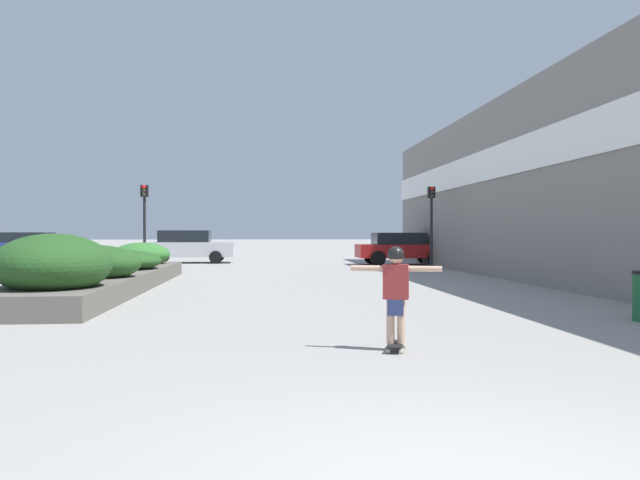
# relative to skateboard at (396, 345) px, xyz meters

# --- Properties ---
(building_wall_right) EXTENTS (0.67, 36.03, 6.00)m
(building_wall_right) POSITION_rel_skateboard_xyz_m (6.35, 8.28, 2.94)
(building_wall_right) COLOR gray
(building_wall_right) RESTS_ON ground_plane
(planter_box) EXTENTS (2.27, 12.60, 1.48)m
(planter_box) POSITION_rel_skateboard_xyz_m (-5.72, 8.63, 0.49)
(planter_box) COLOR #605B54
(planter_box) RESTS_ON ground_plane
(skateboard) EXTENTS (0.35, 0.61, 0.09)m
(skateboard) POSITION_rel_skateboard_xyz_m (0.00, 0.00, 0.00)
(skateboard) COLOR black
(skateboard) RESTS_ON ground_plane
(skateboarder) EXTENTS (1.12, 0.41, 1.23)m
(skateboarder) POSITION_rel_skateboard_xyz_m (0.00, 0.00, 0.77)
(skateboarder) COLOR tan
(skateboarder) RESTS_ON skateboard
(car_leftmost) EXTENTS (4.52, 2.03, 1.63)m
(car_leftmost) POSITION_rel_skateboard_xyz_m (-5.43, 23.99, 0.78)
(car_leftmost) COLOR #BCBCC1
(car_leftmost) RESTS_ON ground_plane
(car_center_left) EXTENTS (4.73, 2.01, 1.54)m
(car_center_left) POSITION_rel_skateboard_xyz_m (-13.79, 24.69, 0.74)
(car_center_left) COLOR navy
(car_center_left) RESTS_ON ground_plane
(car_center_right) EXTENTS (4.24, 2.07, 1.52)m
(car_center_right) POSITION_rel_skateboard_xyz_m (4.83, 21.21, 0.74)
(car_center_right) COLOR maroon
(car_center_right) RESTS_ON ground_plane
(car_rightmost) EXTENTS (4.23, 1.85, 1.41)m
(car_rightmost) POSITION_rel_skateboard_xyz_m (14.20, 23.90, 0.68)
(car_rightmost) COLOR #BCBCC1
(car_rightmost) RESTS_ON ground_plane
(traffic_light_left) EXTENTS (0.28, 0.30, 3.35)m
(traffic_light_left) POSITION_rel_skateboard_xyz_m (-6.25, 16.92, 2.23)
(traffic_light_left) COLOR black
(traffic_light_left) RESTS_ON ground_plane
(traffic_light_right) EXTENTS (0.28, 0.30, 3.37)m
(traffic_light_right) POSITION_rel_skateboard_xyz_m (5.09, 16.82, 2.24)
(traffic_light_right) COLOR black
(traffic_light_right) RESTS_ON ground_plane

